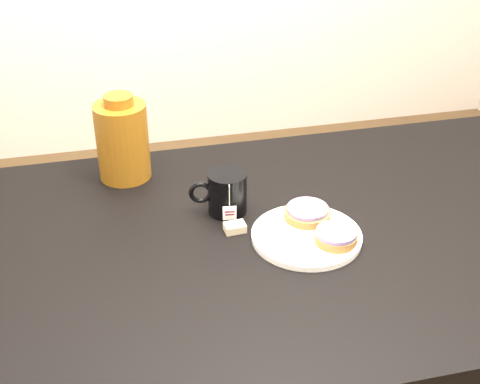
# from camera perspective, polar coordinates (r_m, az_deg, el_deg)

# --- Properties ---
(table) EXTENTS (1.40, 0.90, 0.75)m
(table) POSITION_cam_1_polar(r_m,az_deg,el_deg) (1.50, 5.17, -6.00)
(table) COLOR black
(table) RESTS_ON ground_plane
(plate) EXTENTS (0.23, 0.23, 0.02)m
(plate) POSITION_cam_1_polar(r_m,az_deg,el_deg) (1.42, 5.70, -3.69)
(plate) COLOR white
(plate) RESTS_ON table
(bagel_back) EXTENTS (0.12, 0.12, 0.03)m
(bagel_back) POSITION_cam_1_polar(r_m,az_deg,el_deg) (1.47, 5.78, -1.77)
(bagel_back) COLOR brown
(bagel_back) RESTS_ON plate
(bagel_front) EXTENTS (0.13, 0.13, 0.03)m
(bagel_front) POSITION_cam_1_polar(r_m,az_deg,el_deg) (1.40, 8.20, -3.77)
(bagel_front) COLOR brown
(bagel_front) RESTS_ON plate
(mug) EXTENTS (0.13, 0.10, 0.10)m
(mug) POSITION_cam_1_polar(r_m,az_deg,el_deg) (1.48, -1.17, -0.06)
(mug) COLOR black
(mug) RESTS_ON table
(teabag_pouch) EXTENTS (0.05, 0.03, 0.02)m
(teabag_pouch) POSITION_cam_1_polar(r_m,az_deg,el_deg) (1.44, -0.44, -3.05)
(teabag_pouch) COLOR #C6B793
(teabag_pouch) RESTS_ON table
(bagel_package) EXTENTS (0.14, 0.14, 0.21)m
(bagel_package) POSITION_cam_1_polar(r_m,az_deg,el_deg) (1.63, -10.00, 4.40)
(bagel_package) COLOR #5C330C
(bagel_package) RESTS_ON table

